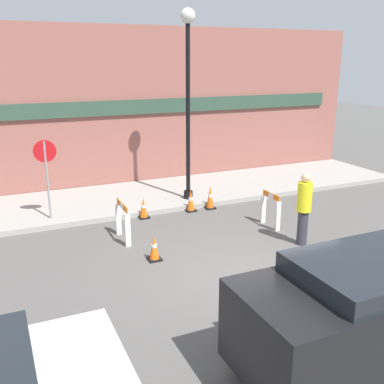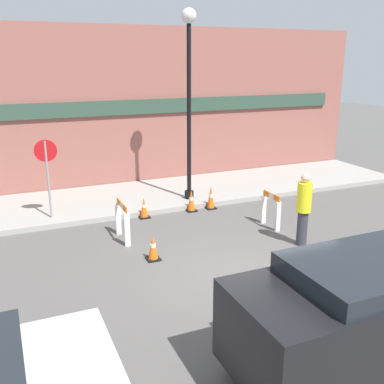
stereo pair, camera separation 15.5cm
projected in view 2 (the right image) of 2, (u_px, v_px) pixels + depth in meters
ground_plane at (249, 277)px, 9.43m from camera, size 60.00×60.00×0.00m
sidewalk_slab at (154, 195)px, 14.85m from camera, size 18.00×3.39×0.15m
storefront_facade at (136, 108)px, 15.64m from camera, size 18.00×0.22×5.50m
streetlamp_post at (189, 82)px, 13.24m from camera, size 0.44×0.44×5.65m
stop_sign at (47, 166)px, 12.11m from camera, size 0.60×0.08×2.19m
barricade_0 at (271, 209)px, 12.09m from camera, size 0.15×0.74×0.96m
barricade_1 at (122, 219)px, 11.20m from camera, size 0.14×0.92×1.00m
traffic_cone_0 at (144, 208)px, 12.87m from camera, size 0.30×0.30×0.61m
traffic_cone_1 at (211, 198)px, 13.64m from camera, size 0.30×0.30×0.72m
traffic_cone_2 at (191, 201)px, 13.42m from camera, size 0.30×0.30×0.66m
traffic_cone_3 at (153, 248)px, 10.16m from camera, size 0.30×0.30×0.60m
person_worker at (304, 207)px, 10.79m from camera, size 0.50×0.50×1.81m
parked_car_1 at (363, 311)px, 6.31m from camera, size 3.89×1.87×1.77m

